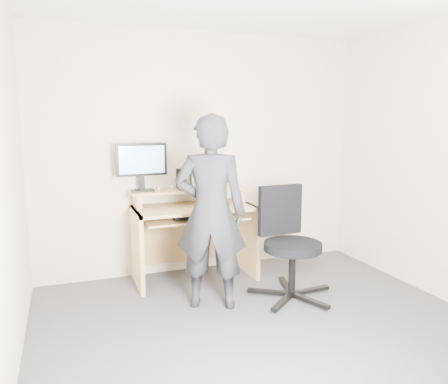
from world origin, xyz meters
TOP-DOWN VIEW (x-y plane):
  - ground at (0.00, 0.00)m, footprint 3.50×3.50m
  - back_wall at (0.00, 1.75)m, footprint 3.50×0.02m
  - desk at (-0.20, 1.53)m, footprint 1.20×0.60m
  - monitor at (-0.68, 1.60)m, footprint 0.50×0.14m
  - external_drive at (-0.28, 1.64)m, footprint 0.07×0.13m
  - travel_mug at (-0.15, 1.62)m, footprint 0.09×0.09m
  - smartphone at (0.06, 1.57)m, footprint 0.09×0.14m
  - charger at (-0.31, 1.51)m, footprint 0.05×0.05m
  - headphones at (-0.45, 1.64)m, footprint 0.20×0.20m
  - keyboard at (-0.20, 1.36)m, footprint 0.47×0.20m
  - mouse at (0.10, 1.35)m, footprint 0.10×0.07m
  - office_chair at (0.48, 0.73)m, footprint 0.76×0.78m
  - person at (-0.25, 0.76)m, footprint 0.71×0.61m

SIDE VIEW (x-z plane):
  - ground at x=0.00m, z-range 0.00..0.00m
  - office_chair at x=0.48m, z-range 0.05..1.03m
  - desk at x=-0.20m, z-range 0.09..1.00m
  - keyboard at x=-0.20m, z-range 0.65..0.68m
  - mouse at x=0.10m, z-range 0.75..0.79m
  - person at x=-0.25m, z-range 0.00..1.66m
  - smartphone at x=0.06m, z-range 0.91..0.92m
  - headphones at x=-0.45m, z-range 0.89..0.95m
  - charger at x=-0.31m, z-range 0.91..0.94m
  - travel_mug at x=-0.15m, z-range 0.91..1.10m
  - external_drive at x=-0.28m, z-range 0.91..1.11m
  - monitor at x=-0.68m, z-range 0.96..1.43m
  - back_wall at x=0.00m, z-range 0.00..2.50m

